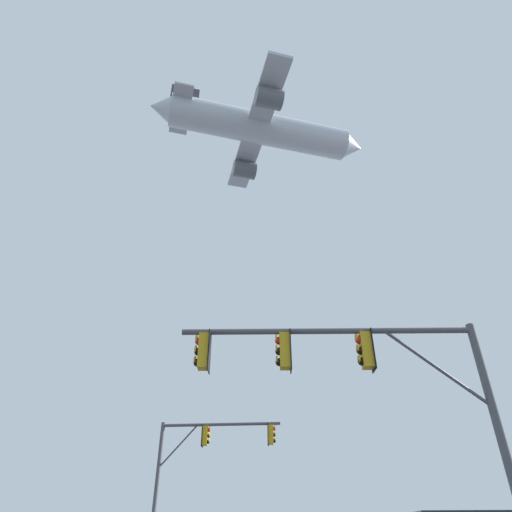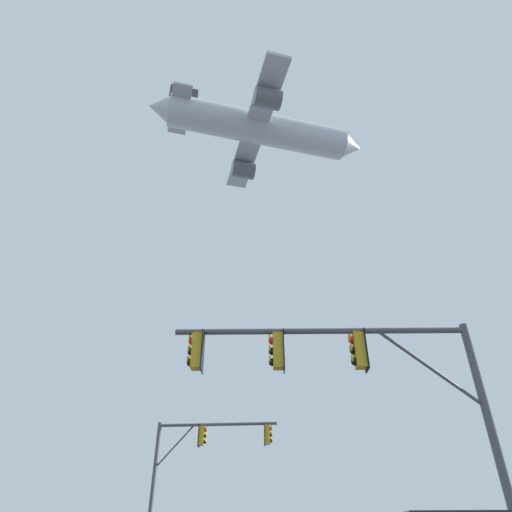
% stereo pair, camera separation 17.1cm
% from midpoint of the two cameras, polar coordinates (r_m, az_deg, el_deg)
% --- Properties ---
extents(signal_pole_near, '(7.55, 0.53, 5.86)m').
position_cam_midpoint_polar(signal_pole_near, '(11.31, 13.07, -14.71)').
color(signal_pole_near, '#4C4C51').
rests_on(signal_pole_near, ground).
extents(signal_pole_far, '(6.08, 0.84, 6.01)m').
position_cam_midpoint_polar(signal_pole_far, '(23.70, -6.97, -24.19)').
color(signal_pole_far, '#4C4C51').
rests_on(signal_pole_far, ground).
extents(airplane, '(29.56, 22.83, 8.11)m').
position_cam_midpoint_polar(airplane, '(61.37, 0.69, 16.28)').
color(airplane, '#B7BCC6').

